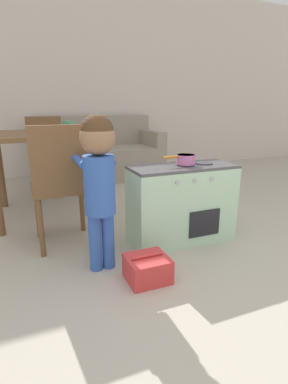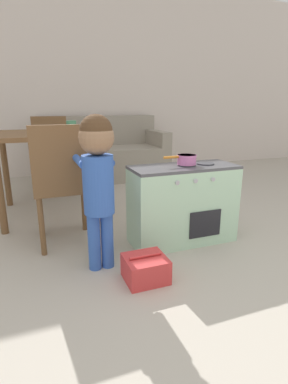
{
  "view_description": "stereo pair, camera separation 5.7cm",
  "coord_description": "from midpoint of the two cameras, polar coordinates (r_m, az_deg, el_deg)",
  "views": [
    {
      "loc": [
        -0.7,
        -0.75,
        0.94
      ],
      "look_at": [
        -0.0,
        0.95,
        0.42
      ],
      "focal_mm": 28.0,
      "sensor_mm": 36.0,
      "label": 1
    },
    {
      "loc": [
        -0.65,
        -0.77,
        0.94
      ],
      "look_at": [
        -0.0,
        0.95,
        0.42
      ],
      "focal_mm": 28.0,
      "sensor_mm": 36.0,
      "label": 2
    }
  ],
  "objects": [
    {
      "name": "dining_table",
      "position": [
        2.76,
        -17.26,
        8.6
      ],
      "size": [
        0.9,
        0.86,
        0.73
      ],
      "color": "brown",
      "rests_on": "ground_plane"
    },
    {
      "name": "toy_pot",
      "position": [
        2.07,
        8.87,
        6.24
      ],
      "size": [
        0.24,
        0.13,
        0.07
      ],
      "color": "pink",
      "rests_on": "play_kitchen"
    },
    {
      "name": "child_figure",
      "position": [
        1.68,
        -7.88,
        4.25
      ],
      "size": [
        0.2,
        0.36,
        0.91
      ],
      "color": "#335BB7",
      "rests_on": "ground_plane"
    },
    {
      "name": "toy_basket",
      "position": [
        1.73,
        1.25,
        -14.36
      ],
      "size": [
        0.23,
        0.21,
        0.16
      ],
      "color": "#D13838",
      "rests_on": "ground_plane"
    },
    {
      "name": "play_kitchen",
      "position": [
        2.14,
        8.16,
        -2.31
      ],
      "size": [
        0.74,
        0.32,
        0.56
      ],
      "color": "#B2DBB7",
      "rests_on": "ground_plane"
    },
    {
      "name": "dining_chair_near",
      "position": [
        2.06,
        -14.39,
        1.61
      ],
      "size": [
        0.38,
        0.38,
        0.84
      ],
      "color": "brown",
      "rests_on": "ground_plane"
    },
    {
      "name": "ground_plane",
      "position": [
        1.39,
        17.31,
        -27.64
      ],
      "size": [
        16.0,
        16.0,
        0.0
      ],
      "primitive_type": "plane",
      "color": "#B2A899"
    },
    {
      "name": "dining_chair_far",
      "position": [
        3.55,
        -16.69,
        7.29
      ],
      "size": [
        0.38,
        0.38,
        0.84
      ],
      "rotation": [
        0.0,
        0.0,
        3.14
      ],
      "color": "brown",
      "rests_on": "ground_plane"
    },
    {
      "name": "cup_on_table",
      "position": [
        2.71,
        -13.05,
        12.08
      ],
      "size": [
        0.08,
        0.08,
        0.1
      ],
      "color": "#478E66",
      "rests_on": "dining_table"
    },
    {
      "name": "wall_back",
      "position": [
        4.5,
        -12.68,
        20.14
      ],
      "size": [
        10.0,
        0.06,
        2.6
      ],
      "color": "beige",
      "rests_on": "ground_plane"
    },
    {
      "name": "couch",
      "position": [
        4.16,
        -7.49,
        6.94
      ],
      "size": [
        1.65,
        0.82,
        0.82
      ],
      "color": "gray",
      "rests_on": "ground_plane"
    }
  ]
}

